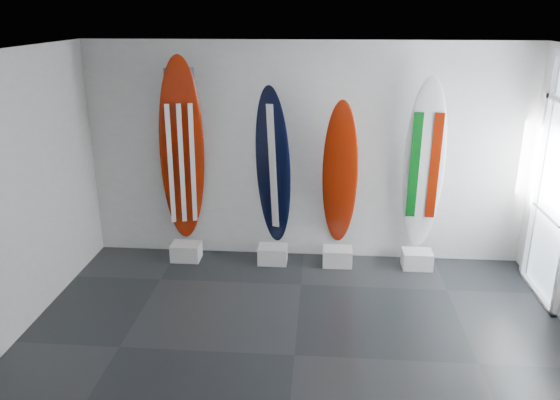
# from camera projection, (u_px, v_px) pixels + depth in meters

# --- Properties ---
(floor) EXTENTS (6.00, 6.00, 0.00)m
(floor) POSITION_uv_depth(u_px,v_px,m) (294.00, 355.00, 5.69)
(floor) COLOR black
(floor) RESTS_ON ground
(ceiling) EXTENTS (6.00, 6.00, 0.00)m
(ceiling) POSITION_uv_depth(u_px,v_px,m) (298.00, 55.00, 4.71)
(ceiling) COLOR white
(ceiling) RESTS_ON wall_back
(wall_back) EXTENTS (6.00, 0.00, 6.00)m
(wall_back) POSITION_uv_depth(u_px,v_px,m) (305.00, 154.00, 7.55)
(wall_back) COLOR silver
(wall_back) RESTS_ON ground
(wall_front) EXTENTS (6.00, 0.00, 6.00)m
(wall_front) POSITION_uv_depth(u_px,v_px,m) (271.00, 394.00, 2.85)
(wall_front) COLOR silver
(wall_front) RESTS_ON ground
(display_block_usa) EXTENTS (0.40, 0.30, 0.24)m
(display_block_usa) POSITION_uv_depth(u_px,v_px,m) (186.00, 252.00, 7.83)
(display_block_usa) COLOR white
(display_block_usa) RESTS_ON floor
(surfboard_usa) EXTENTS (0.69, 0.57, 2.61)m
(surfboard_usa) POSITION_uv_depth(u_px,v_px,m) (182.00, 152.00, 7.46)
(surfboard_usa) COLOR maroon
(surfboard_usa) RESTS_ON display_block_usa
(display_block_navy) EXTENTS (0.40, 0.30, 0.24)m
(display_block_navy) POSITION_uv_depth(u_px,v_px,m) (273.00, 254.00, 7.74)
(display_block_navy) COLOR white
(display_block_navy) RESTS_ON floor
(surfboard_navy) EXTENTS (0.58, 0.47, 2.23)m
(surfboard_navy) POSITION_uv_depth(u_px,v_px,m) (273.00, 168.00, 7.43)
(surfboard_navy) COLOR black
(surfboard_navy) RESTS_ON display_block_navy
(display_block_swiss) EXTENTS (0.40, 0.30, 0.24)m
(display_block_swiss) POSITION_uv_depth(u_px,v_px,m) (337.00, 257.00, 7.67)
(display_block_swiss) COLOR white
(display_block_swiss) RESTS_ON floor
(surfboard_swiss) EXTENTS (0.49, 0.45, 2.08)m
(surfboard_swiss) POSITION_uv_depth(u_px,v_px,m) (340.00, 175.00, 7.39)
(surfboard_swiss) COLOR maroon
(surfboard_swiss) RESTS_ON display_block_swiss
(display_block_italy) EXTENTS (0.40, 0.30, 0.24)m
(display_block_italy) POSITION_uv_depth(u_px,v_px,m) (417.00, 259.00, 7.59)
(display_block_italy) COLOR white
(display_block_italy) RESTS_ON floor
(surfboard_italy) EXTENTS (0.55, 0.28, 2.37)m
(surfboard_italy) POSITION_uv_depth(u_px,v_px,m) (424.00, 166.00, 7.26)
(surfboard_italy) COLOR white
(surfboard_italy) RESTS_ON display_block_italy
(wall_outlet) EXTENTS (0.09, 0.02, 0.13)m
(wall_outlet) POSITION_uv_depth(u_px,v_px,m) (137.00, 227.00, 8.10)
(wall_outlet) COLOR silver
(wall_outlet) RESTS_ON wall_back
(glass_door) EXTENTS (0.12, 1.16, 2.85)m
(glass_door) POSITION_uv_depth(u_px,v_px,m) (556.00, 185.00, 6.46)
(glass_door) COLOR white
(glass_door) RESTS_ON floor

